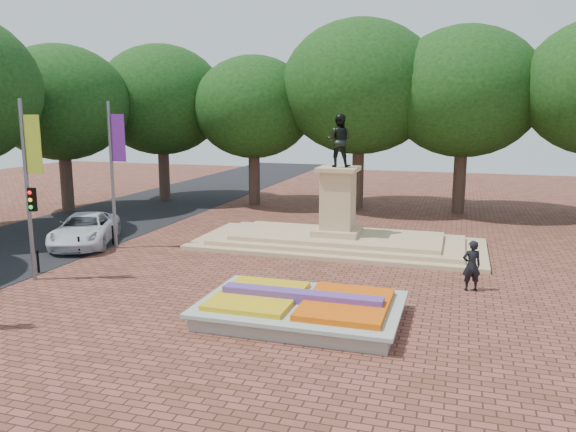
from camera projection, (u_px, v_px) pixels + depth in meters
The scene contains 9 objects.
ground at pixel (289, 296), 20.07m from camera, with size 90.00×90.00×0.00m, color brown.
asphalt_street at pixel (42, 239), 29.13m from camera, with size 9.00×90.00×0.02m, color black.
flower_bed at pixel (302, 308), 17.83m from camera, with size 6.30×4.30×0.91m.
monument at pixel (337, 229), 27.43m from camera, with size 14.00×6.00×6.40m.
tree_row_back at pixel (409, 109), 35.08m from camera, with size 44.80×8.80×10.43m.
banner_poles at pixel (23, 183), 21.07m from camera, with size 0.88×11.17×7.00m.
bollard_row at pixel (14, 269), 21.68m from camera, with size 0.12×13.12×0.98m.
van at pixel (85, 230), 27.72m from camera, with size 2.55×5.53×1.54m, color silver.
pedestrian at pixel (472, 266), 20.59m from camera, with size 0.69×0.45×1.90m, color black.
Camera 1 is at (5.64, -18.36, 6.51)m, focal length 35.00 mm.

